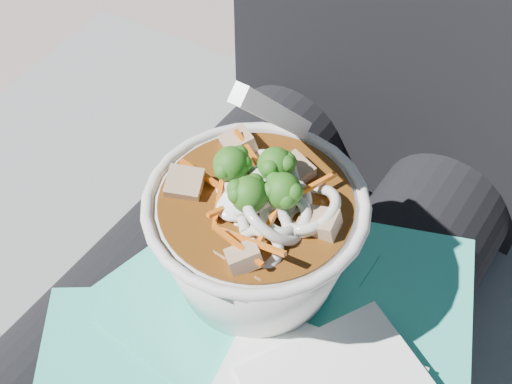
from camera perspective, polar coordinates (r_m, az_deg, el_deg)
The scene contains 5 objects.
stone_ledge at distance 0.98m, azimuth 4.44°, elevation -13.00°, with size 1.00×0.50×0.46m, color slate.
lap at distance 0.66m, azimuth -0.79°, elevation -10.35°, with size 0.32×0.48×0.14m.
person_body at distance 0.68m, azimuth 3.54°, elevation -3.72°, with size 0.34×0.94×1.00m.
plastic_bag at distance 0.57m, azimuth -0.54°, elevation -10.35°, with size 0.33×0.39×0.01m.
udon_bowl at distance 0.54m, azimuth 0.07°, elevation -3.03°, with size 0.21×0.21×0.20m.
Camera 1 is at (0.20, -0.28, 1.09)m, focal length 50.00 mm.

